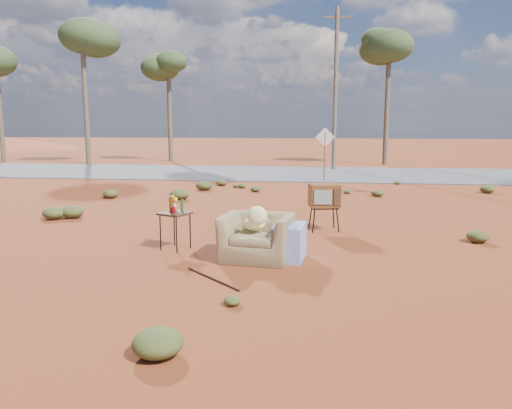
# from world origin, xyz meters

# --- Properties ---
(ground) EXTENTS (140.00, 140.00, 0.00)m
(ground) POSITION_xyz_m (0.00, 0.00, 0.00)
(ground) COLOR maroon
(ground) RESTS_ON ground
(highway) EXTENTS (140.00, 7.00, 0.04)m
(highway) POSITION_xyz_m (0.00, 15.00, 0.02)
(highway) COLOR #565659
(highway) RESTS_ON ground
(armchair) EXTENTS (1.50, 0.92, 1.05)m
(armchair) POSITION_xyz_m (0.37, 0.02, 0.49)
(armchair) COLOR olive
(armchair) RESTS_ON ground
(tv_unit) EXTENTS (0.74, 0.64, 1.04)m
(tv_unit) POSITION_xyz_m (1.44, 2.52, 0.77)
(tv_unit) COLOR black
(tv_unit) RESTS_ON ground
(side_table) EXTENTS (0.65, 0.65, 1.00)m
(side_table) POSITION_xyz_m (-1.36, 0.53, 0.73)
(side_table) COLOR #3B2315
(side_table) RESTS_ON ground
(rusty_bar) EXTENTS (1.02, 1.01, 0.04)m
(rusty_bar) POSITION_xyz_m (-0.25, -1.26, 0.02)
(rusty_bar) COLOR #512015
(rusty_bar) RESTS_ON ground
(road_sign) EXTENTS (0.78, 0.06, 2.19)m
(road_sign) POSITION_xyz_m (1.50, 12.00, 1.50)
(road_sign) COLOR brown
(road_sign) RESTS_ON ground
(eucalyptus_left) EXTENTS (3.20, 3.20, 8.10)m
(eucalyptus_left) POSITION_xyz_m (-12.00, 19.00, 6.92)
(eucalyptus_left) COLOR brown
(eucalyptus_left) RESTS_ON ground
(eucalyptus_near_left) EXTENTS (3.20, 3.20, 6.60)m
(eucalyptus_near_left) POSITION_xyz_m (-8.00, 22.00, 5.45)
(eucalyptus_near_left) COLOR brown
(eucalyptus_near_left) RESTS_ON ground
(eucalyptus_center) EXTENTS (3.20, 3.20, 7.60)m
(eucalyptus_center) POSITION_xyz_m (5.00, 21.00, 6.43)
(eucalyptus_center) COLOR brown
(eucalyptus_center) RESTS_ON ground
(utility_pole_center) EXTENTS (1.40, 0.20, 8.00)m
(utility_pole_center) POSITION_xyz_m (2.00, 17.50, 4.15)
(utility_pole_center) COLOR brown
(utility_pole_center) RESTS_ON ground
(scrub_patch) EXTENTS (17.49, 8.07, 0.33)m
(scrub_patch) POSITION_xyz_m (-0.82, 4.41, 0.14)
(scrub_patch) COLOR #4A5123
(scrub_patch) RESTS_ON ground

